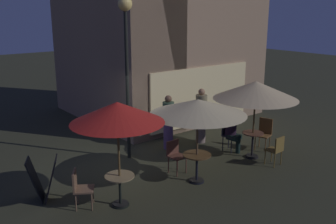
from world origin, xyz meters
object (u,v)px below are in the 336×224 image
(cafe_chair_0, at_px, (80,186))
(cafe_chair_4, at_px, (228,133))
(street_lamp_near_corner, at_px, (126,39))
(cafe_chair_3, at_px, (264,131))
(cafe_chair_1, at_px, (175,153))
(patron_standing_1, at_px, (201,116))
(cafe_table_0, at_px, (120,185))
(patron_standing_2, at_px, (168,122))
(menu_sandwich_board, at_px, (43,179))
(patron_seated_0, at_px, (232,129))
(cafe_table_1, at_px, (197,162))
(cafe_chair_2, at_px, (276,148))
(patio_umbrella_0, at_px, (117,113))
(patio_umbrella_2, at_px, (256,90))
(patio_umbrella_1, at_px, (198,107))
(cafe_table_2, at_px, (253,141))

(cafe_chair_0, xyz_separation_m, cafe_chair_4, (5.26, 0.48, 0.05))
(street_lamp_near_corner, relative_size, cafe_chair_3, 4.70)
(cafe_chair_1, relative_size, patron_standing_1, 0.49)
(cafe_chair_1, bearing_deg, cafe_table_0, -76.85)
(street_lamp_near_corner, distance_m, patron_standing_2, 3.00)
(patron_standing_1, bearing_deg, cafe_chair_3, -102.29)
(menu_sandwich_board, bearing_deg, cafe_chair_4, 22.45)
(cafe_table_0, xyz_separation_m, patron_seated_0, (4.53, 0.82, 0.21))
(cafe_table_1, distance_m, cafe_chair_1, 0.81)
(cafe_table_1, distance_m, cafe_chair_0, 3.02)
(cafe_chair_2, bearing_deg, cafe_chair_4, 3.29)
(patio_umbrella_0, xyz_separation_m, cafe_chair_4, (4.51, 0.96, -1.61))
(cafe_chair_4, relative_size, patron_standing_1, 0.52)
(patio_umbrella_2, bearing_deg, cafe_chair_1, 167.00)
(patio_umbrella_1, distance_m, cafe_chair_4, 2.92)
(cafe_chair_4, distance_m, patron_standing_1, 1.14)
(patio_umbrella_1, xyz_separation_m, cafe_chair_1, (-0.06, 0.81, -1.44))
(cafe_chair_0, height_order, cafe_chair_2, cafe_chair_0)
(patio_umbrella_2, distance_m, patron_standing_1, 2.27)
(patio_umbrella_1, bearing_deg, patron_standing_1, 45.34)
(patio_umbrella_0, xyz_separation_m, patron_standing_2, (3.13, 2.23, -1.31))
(patio_umbrella_0, xyz_separation_m, cafe_chair_1, (2.14, 0.67, -1.64))
(menu_sandwich_board, relative_size, cafe_table_0, 1.38)
(patio_umbrella_2, height_order, cafe_chair_3, patio_umbrella_2)
(cafe_chair_0, xyz_separation_m, cafe_chair_3, (6.26, -0.14, 0.06))
(patio_umbrella_0, relative_size, cafe_chair_2, 2.80)
(cafe_table_0, xyz_separation_m, cafe_table_2, (4.65, 0.09, 0.01))
(cafe_table_0, bearing_deg, cafe_chair_1, 17.29)
(patio_umbrella_2, bearing_deg, cafe_chair_4, 99.06)
(cafe_table_0, height_order, cafe_chair_2, cafe_chair_2)
(menu_sandwich_board, xyz_separation_m, patio_umbrella_2, (5.91, -1.24, 1.54))
(cafe_chair_4, bearing_deg, cafe_table_2, 0.00)
(cafe_chair_3, height_order, cafe_chair_4, cafe_chair_3)
(patron_seated_0, bearing_deg, patio_umbrella_1, -76.54)
(cafe_chair_4, bearing_deg, cafe_table_1, -73.60)
(cafe_table_1, xyz_separation_m, patio_umbrella_1, (0.00, -0.00, 1.44))
(cafe_chair_0, bearing_deg, cafe_chair_2, 19.60)
(cafe_table_1, relative_size, patio_umbrella_2, 0.31)
(patron_seated_0, bearing_deg, cafe_chair_2, -3.36)
(menu_sandwich_board, bearing_deg, patio_umbrella_2, 14.26)
(patron_seated_0, bearing_deg, cafe_table_2, -0.00)
(patio_umbrella_1, xyz_separation_m, patron_standing_2, (0.93, 2.37, -1.11))
(patron_seated_0, bearing_deg, menu_sandwich_board, -103.99)
(cafe_table_0, bearing_deg, street_lamp_near_corner, 53.58)
(patio_umbrella_1, bearing_deg, menu_sandwich_board, 157.00)
(cafe_table_0, relative_size, patio_umbrella_1, 0.30)
(cafe_chair_2, bearing_deg, patio_umbrella_1, 73.84)
(menu_sandwich_board, bearing_deg, cafe_table_0, -20.40)
(cafe_chair_2, bearing_deg, patron_seated_0, 3.03)
(cafe_table_1, xyz_separation_m, patron_standing_2, (0.93, 2.37, 0.33))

